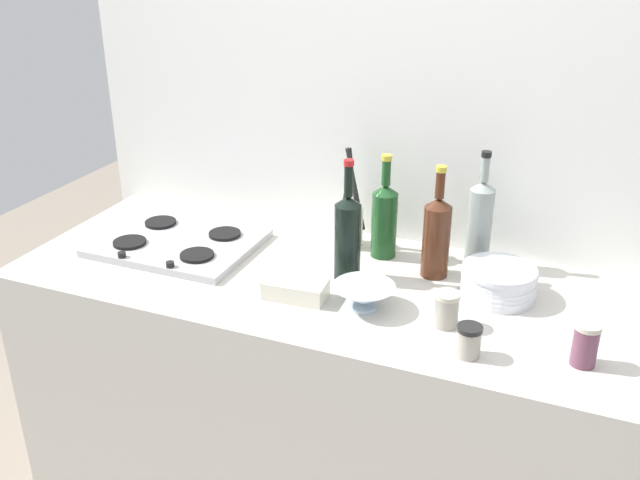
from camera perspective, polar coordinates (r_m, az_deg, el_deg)
name	(u,v)px	position (r m, az deg, el deg)	size (l,w,h in m)	color
counter_block	(320,404)	(2.30, 0.00, -13.03)	(1.80, 0.70, 0.90)	beige
backsplash_panel	(365,167)	(2.30, 3.62, 5.84)	(1.90, 0.06, 2.23)	white
stovetop_hob	(178,243)	(2.28, -11.29, -0.20)	(0.48, 0.37, 0.04)	#B2B2B7
plate_stack	(499,282)	(2.00, 14.12, -3.27)	(0.20, 0.21, 0.09)	white
wine_bottle_leftmost	(384,218)	(2.15, 5.18, 1.74)	(0.08, 0.08, 0.32)	#19471E
wine_bottle_mid_left	(348,235)	(2.00, 2.22, 0.39)	(0.08, 0.08, 0.36)	black
wine_bottle_mid_right	(436,235)	(2.04, 9.31, 0.41)	(0.08, 0.08, 0.33)	#472314
wine_bottle_rightmost	(480,222)	(2.12, 12.67, 1.38)	(0.07, 0.07, 0.36)	gray
mixing_bowl	(364,296)	(1.89, 3.53, -4.47)	(0.17, 0.17, 0.07)	silver
butter_dish	(295,289)	(1.94, -1.99, -3.96)	(0.17, 0.09, 0.05)	silver
utensil_crock	(349,223)	(2.23, 2.34, 1.40)	(0.09, 0.08, 0.32)	silver
condiment_jar_front	(446,309)	(1.83, 10.10, -5.49)	(0.06, 0.06, 0.09)	#9E998C
condiment_jar_rear	(469,341)	(1.73, 11.83, -7.91)	(0.06, 0.06, 0.08)	#9E998C
condiment_jar_spare	(585,344)	(1.76, 20.48, -7.81)	(0.06, 0.06, 0.11)	#66384C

